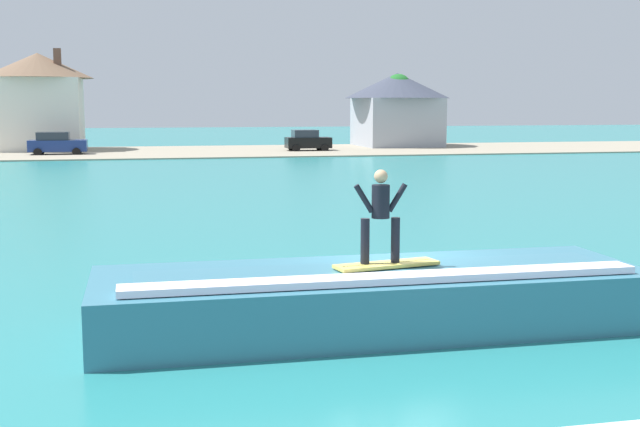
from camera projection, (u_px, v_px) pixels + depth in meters
name	position (u px, v px, depth m)	size (l,w,h in m)	color
ground_plane	(393.00, 307.00, 16.39)	(260.00, 260.00, 0.00)	teal
wave_crest	(372.00, 297.00, 14.84)	(9.95, 3.18, 1.18)	teal
surfboard	(387.00, 265.00, 14.52)	(1.97, 0.85, 0.06)	#EAD159
surfer	(381.00, 211.00, 14.39)	(0.98, 0.32, 1.66)	black
shoreline_bank	(197.00, 152.00, 69.31)	(120.00, 17.48, 0.10)	gray
car_near_shore	(57.00, 143.00, 64.69)	(4.46, 2.23, 1.86)	navy
car_far_shore	(307.00, 141.00, 69.96)	(3.81, 2.25, 1.86)	black
house_with_chimney	(39.00, 97.00, 70.37)	(9.30, 9.30, 8.73)	silver
house_gabled_white	(397.00, 105.00, 77.33)	(9.92, 9.92, 6.97)	#9EA3AD
tree_tall_bare	(398.00, 89.00, 76.78)	(2.50, 2.50, 6.86)	brown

